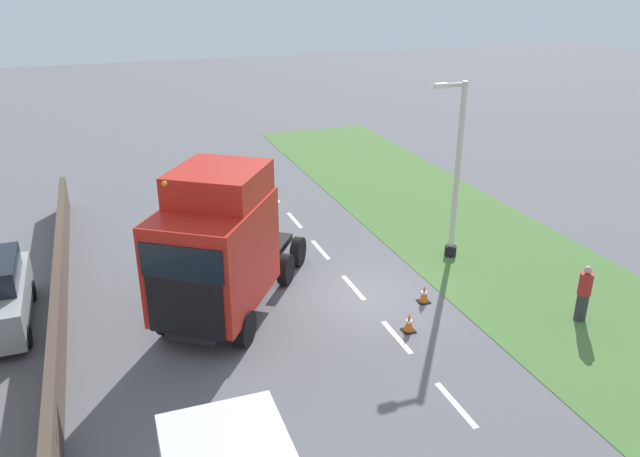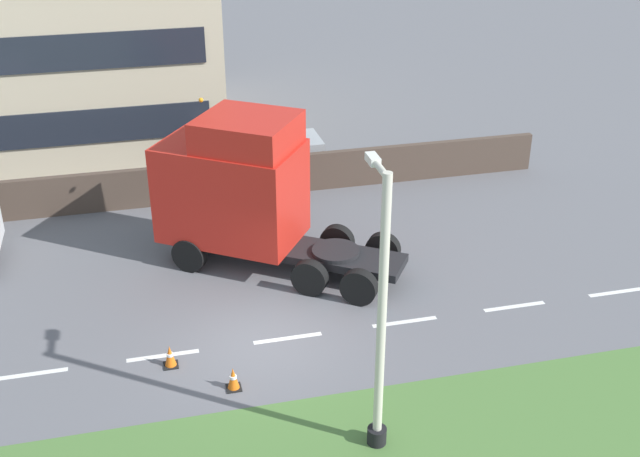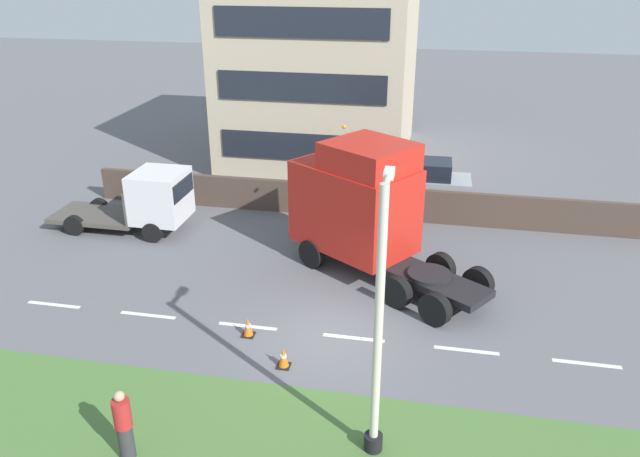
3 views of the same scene
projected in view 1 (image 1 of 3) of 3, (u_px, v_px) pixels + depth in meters
ground_plane at (362, 297)px, 19.99m from camera, size 120.00×120.00×0.00m
grass_verge at (519, 269)px, 21.88m from camera, size 7.00×44.00×0.01m
lane_markings at (353, 287)px, 20.60m from camera, size 0.16×21.00×0.00m
boundary_wall at (58, 329)px, 16.89m from camera, size 0.25×24.00×1.40m
lorry_cab at (219, 248)px, 17.92m from camera, size 6.02×7.15×4.75m
lamp_post at (455, 183)px, 21.78m from camera, size 1.33×0.42×6.34m
pedestrian at (584, 294)px, 18.36m from camera, size 0.39×0.39×1.78m
traffic_cone_lead at (409, 323)px, 18.00m from camera, size 0.36×0.36×0.58m
traffic_cone_trailing at (424, 294)px, 19.59m from camera, size 0.36×0.36×0.58m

